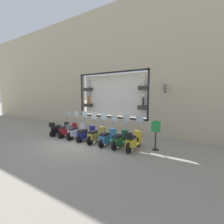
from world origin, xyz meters
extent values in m
plane|color=gray|center=(0.00, 0.00, 0.00)|extent=(120.00, 120.00, 0.00)
cube|color=tan|center=(3.60, 10.51, 4.72)|extent=(0.40, 14.97, 9.44)
cube|color=tan|center=(3.60, 0.00, 0.51)|extent=(0.40, 6.06, 1.02)
cube|color=tan|center=(3.60, 0.00, 7.00)|extent=(0.40, 6.06, 4.90)
cube|color=black|center=(3.39, 0.00, 4.49)|extent=(0.04, 6.06, 0.12)
cube|color=black|center=(3.39, 0.00, 1.08)|extent=(0.04, 6.06, 0.12)
cube|color=black|center=(3.39, -2.97, 2.78)|extent=(0.04, 0.12, 3.53)
cube|color=black|center=(3.39, 2.97, 2.78)|extent=(0.04, 0.12, 3.53)
cube|color=white|center=(3.95, 0.00, 2.78)|extent=(0.04, 5.82, 3.29)
cube|color=#38332D|center=(3.73, -2.51, 3.28)|extent=(0.36, 0.70, 0.28)
cylinder|color=silver|center=(3.73, -2.51, 3.70)|extent=(0.16, 0.16, 0.58)
sphere|color=white|center=(3.73, -2.51, 4.09)|extent=(0.21, 0.21, 0.21)
cube|color=#38332D|center=(3.73, 2.51, 3.28)|extent=(0.36, 0.70, 0.28)
cylinder|color=silver|center=(3.73, 2.51, 3.69)|extent=(0.15, 0.15, 0.54)
sphere|color=beige|center=(3.73, 2.51, 4.05)|extent=(0.20, 0.20, 0.20)
cube|color=#38332D|center=(3.73, -2.51, 1.90)|extent=(0.36, 0.70, 0.28)
cylinder|color=#47382D|center=(3.73, -2.51, 2.32)|extent=(0.15, 0.15, 0.55)
sphere|color=white|center=(3.73, -2.51, 2.69)|extent=(0.20, 0.20, 0.20)
cube|color=#38332D|center=(3.73, 2.51, 1.90)|extent=(0.36, 0.70, 0.28)
cylinder|color=#B26B2D|center=(3.73, 2.51, 2.37)|extent=(0.18, 0.18, 0.66)
sphere|color=beige|center=(3.73, 2.51, 2.82)|extent=(0.24, 0.24, 0.24)
cylinder|color=black|center=(3.23, -4.13, 3.17)|extent=(0.35, 0.05, 0.05)
torus|color=black|center=(3.05, -4.13, 3.17)|extent=(0.54, 0.06, 0.54)
cylinder|color=white|center=(3.05, -4.13, 3.17)|extent=(0.44, 0.03, 0.44)
cylinder|color=black|center=(1.07, -3.24, 0.28)|extent=(0.55, 0.09, 0.55)
cylinder|color=black|center=(-0.19, -3.24, 0.28)|extent=(0.55, 0.09, 0.55)
cube|color=gold|center=(0.44, -3.24, 0.26)|extent=(1.02, 0.38, 0.06)
cube|color=gold|center=(0.07, -3.24, 0.47)|extent=(0.61, 0.35, 0.36)
cube|color=black|center=(0.07, -3.24, 0.70)|extent=(0.58, 0.31, 0.10)
cube|color=gold|center=(0.98, -3.24, 0.57)|extent=(0.12, 0.37, 0.56)
cylinder|color=gray|center=(1.05, -3.24, 1.07)|extent=(0.20, 0.06, 0.45)
cylinder|color=gray|center=(1.12, -3.24, 1.28)|extent=(0.04, 0.61, 0.04)
cube|color=silver|center=(1.16, -3.24, 1.49)|extent=(0.10, 0.42, 0.41)
cube|color=black|center=(-0.24, -3.24, 0.86)|extent=(0.28, 0.28, 0.28)
cylinder|color=black|center=(1.10, -2.45, 0.23)|extent=(0.47, 0.09, 0.47)
cylinder|color=black|center=(-0.22, -2.45, 0.23)|extent=(0.47, 0.09, 0.47)
cube|color=#19512D|center=(0.44, -2.45, 0.22)|extent=(1.02, 0.38, 0.06)
cube|color=#19512D|center=(0.07, -2.45, 0.43)|extent=(0.61, 0.35, 0.36)
cube|color=black|center=(0.07, -2.45, 0.66)|extent=(0.58, 0.31, 0.10)
cube|color=#19512D|center=(0.98, -2.45, 0.53)|extent=(0.12, 0.37, 0.56)
cylinder|color=gray|center=(1.05, -2.45, 1.03)|extent=(0.20, 0.06, 0.45)
cylinder|color=gray|center=(1.12, -2.45, 1.24)|extent=(0.04, 0.61, 0.04)
cube|color=silver|center=(1.16, -2.45, 1.45)|extent=(0.10, 0.42, 0.42)
cylinder|color=black|center=(1.11, -1.66, 0.22)|extent=(0.44, 0.09, 0.44)
cylinder|color=black|center=(-0.23, -1.66, 0.22)|extent=(0.44, 0.09, 0.44)
cube|color=teal|center=(0.44, -1.66, 0.21)|extent=(1.02, 0.38, 0.06)
cube|color=teal|center=(0.07, -1.66, 0.42)|extent=(0.61, 0.35, 0.36)
cube|color=black|center=(0.07, -1.66, 0.65)|extent=(0.58, 0.31, 0.10)
cube|color=teal|center=(0.98, -1.66, 0.52)|extent=(0.12, 0.37, 0.56)
cylinder|color=gray|center=(1.05, -1.66, 1.01)|extent=(0.20, 0.06, 0.45)
cylinder|color=gray|center=(1.12, -1.66, 1.23)|extent=(0.04, 0.60, 0.04)
cube|color=silver|center=(1.16, -1.66, 1.40)|extent=(0.09, 0.42, 0.34)
cylinder|color=black|center=(1.09, -0.87, 0.25)|extent=(0.51, 0.09, 0.51)
cylinder|color=black|center=(-0.21, -0.87, 0.25)|extent=(0.51, 0.09, 0.51)
cube|color=olive|center=(0.44, -0.87, 0.24)|extent=(1.02, 0.38, 0.06)
cube|color=olive|center=(0.07, -0.87, 0.45)|extent=(0.61, 0.35, 0.36)
cube|color=black|center=(0.07, -0.87, 0.68)|extent=(0.58, 0.31, 0.10)
cube|color=olive|center=(0.98, -0.87, 0.55)|extent=(0.12, 0.37, 0.56)
cylinder|color=gray|center=(1.05, -0.87, 1.05)|extent=(0.20, 0.06, 0.45)
cylinder|color=gray|center=(1.12, -0.87, 1.26)|extent=(0.04, 0.60, 0.04)
cube|color=silver|center=(1.16, -0.87, 1.48)|extent=(0.11, 0.42, 0.42)
cylinder|color=black|center=(1.11, -0.08, 0.23)|extent=(0.46, 0.09, 0.46)
cylinder|color=black|center=(-0.23, -0.08, 0.23)|extent=(0.46, 0.09, 0.46)
cube|color=navy|center=(0.44, -0.08, 0.22)|extent=(1.02, 0.39, 0.06)
cube|color=navy|center=(0.07, -0.08, 0.43)|extent=(0.61, 0.35, 0.36)
cube|color=black|center=(0.07, -0.08, 0.66)|extent=(0.58, 0.31, 0.10)
cube|color=navy|center=(0.98, -0.08, 0.53)|extent=(0.12, 0.37, 0.56)
cylinder|color=gray|center=(1.05, -0.08, 1.02)|extent=(0.20, 0.06, 0.45)
cylinder|color=gray|center=(1.12, -0.08, 1.24)|extent=(0.04, 0.61, 0.04)
cube|color=silver|center=(1.16, -0.08, 1.44)|extent=(0.10, 0.42, 0.41)
cylinder|color=black|center=(1.08, 0.71, 0.27)|extent=(0.53, 0.09, 0.53)
cylinder|color=black|center=(-0.20, 0.71, 0.27)|extent=(0.53, 0.09, 0.53)
cube|color=#B7BCC6|center=(0.44, 0.71, 0.25)|extent=(1.02, 0.39, 0.06)
cube|color=#B7BCC6|center=(0.07, 0.71, 0.46)|extent=(0.61, 0.35, 0.36)
cube|color=black|center=(0.07, 0.71, 0.69)|extent=(0.58, 0.31, 0.10)
cube|color=#B7BCC6|center=(0.98, 0.71, 0.56)|extent=(0.12, 0.37, 0.56)
cylinder|color=gray|center=(1.05, 0.71, 1.06)|extent=(0.20, 0.06, 0.45)
cylinder|color=gray|center=(1.12, 0.71, 1.27)|extent=(0.04, 0.60, 0.04)
cube|color=silver|center=(1.16, 0.71, 1.48)|extent=(0.10, 0.42, 0.42)
cube|color=#4C4C51|center=(-0.25, 0.71, 0.85)|extent=(0.28, 0.28, 0.28)
cylinder|color=black|center=(1.08, 1.49, 0.26)|extent=(0.53, 0.09, 0.53)
cylinder|color=black|center=(-0.20, 1.49, 0.26)|extent=(0.53, 0.09, 0.53)
cube|color=maroon|center=(0.44, 1.49, 0.25)|extent=(1.02, 0.38, 0.06)
cube|color=maroon|center=(0.07, 1.49, 0.46)|extent=(0.61, 0.35, 0.36)
cube|color=black|center=(0.07, 1.49, 0.69)|extent=(0.58, 0.31, 0.10)
cube|color=maroon|center=(0.98, 1.49, 0.56)|extent=(0.12, 0.37, 0.56)
cylinder|color=gray|center=(1.05, 1.49, 1.05)|extent=(0.20, 0.06, 0.45)
cylinder|color=gray|center=(1.12, 1.49, 1.27)|extent=(0.04, 0.60, 0.04)
cube|color=silver|center=(1.16, 1.49, 1.47)|extent=(0.10, 0.42, 0.40)
cylinder|color=black|center=(1.10, 2.28, 0.24)|extent=(0.48, 0.09, 0.48)
cylinder|color=black|center=(-0.22, 2.28, 0.24)|extent=(0.48, 0.09, 0.48)
cube|color=black|center=(0.44, 2.28, 0.23)|extent=(1.02, 0.38, 0.06)
cube|color=black|center=(0.07, 2.28, 0.44)|extent=(0.61, 0.35, 0.36)
cube|color=black|center=(0.07, 2.28, 0.67)|extent=(0.58, 0.31, 0.10)
cube|color=black|center=(0.98, 2.28, 0.54)|extent=(0.12, 0.37, 0.56)
cylinder|color=gray|center=(1.05, 2.28, 1.03)|extent=(0.20, 0.06, 0.45)
cylinder|color=gray|center=(1.12, 2.28, 1.24)|extent=(0.04, 0.61, 0.04)
cube|color=silver|center=(1.16, 2.28, 1.43)|extent=(0.09, 0.42, 0.36)
cube|color=black|center=(-0.27, 2.28, 0.83)|extent=(0.28, 0.28, 0.28)
cylinder|color=#232326|center=(0.91, -4.20, 0.01)|extent=(0.36, 0.36, 0.02)
cylinder|color=#232326|center=(0.91, -4.20, 0.77)|extent=(0.07, 0.07, 1.54)
cube|color=#1E8438|center=(0.89, -4.20, 1.21)|extent=(0.03, 0.45, 0.55)
camera|label=1|loc=(-6.51, -6.12, 2.74)|focal=24.00mm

